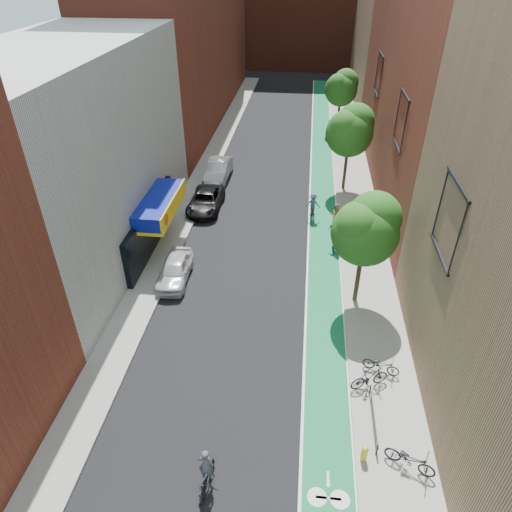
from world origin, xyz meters
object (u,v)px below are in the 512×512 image
(parked_car_silver, at_px, (218,171))
(cyclist_lane_near, at_px, (335,219))
(cyclist_lead, at_px, (206,475))
(cyclist_lane_mid, at_px, (336,237))
(fire_hydrant, at_px, (364,453))
(parked_car_white, at_px, (175,270))
(parked_car_black, at_px, (206,201))
(cyclist_lane_far, at_px, (313,208))

(parked_car_silver, relative_size, cyclist_lane_near, 2.48)
(cyclist_lead, distance_m, cyclist_lane_mid, 17.04)
(cyclist_lane_mid, height_order, fire_hydrant, cyclist_lane_mid)
(parked_car_white, xyz_separation_m, cyclist_lead, (4.28, -11.85, -0.06))
(parked_car_black, distance_m, fire_hydrant, 21.48)
(parked_car_silver, xyz_separation_m, cyclist_lane_near, (9.30, -7.15, 0.00))
(parked_car_silver, height_order, cyclist_lane_mid, cyclist_lane_mid)
(cyclist_lane_mid, bearing_deg, cyclist_lane_far, -57.77)
(parked_car_white, xyz_separation_m, fire_hydrant, (9.90, -10.31, -0.16))
(parked_car_white, distance_m, parked_car_silver, 13.90)
(fire_hydrant, bearing_deg, cyclist_lane_near, 92.01)
(cyclist_lead, distance_m, cyclist_lane_far, 20.32)
(cyclist_lane_mid, bearing_deg, cyclist_lead, 83.17)
(parked_car_black, distance_m, cyclist_lead, 21.04)
(parked_car_white, xyz_separation_m, cyclist_lane_far, (7.80, 8.16, 0.14))
(cyclist_lane_near, xyz_separation_m, cyclist_lane_far, (-1.50, 1.41, 0.03))
(cyclist_lane_far, xyz_separation_m, fire_hydrant, (2.10, -18.47, -0.30))
(cyclist_lane_mid, xyz_separation_m, cyclist_lane_far, (-1.50, 3.72, -0.02))
(parked_car_silver, bearing_deg, parked_car_black, -88.83)
(cyclist_lane_near, bearing_deg, fire_hydrant, 89.34)
(parked_car_white, relative_size, fire_hydrant, 5.64)
(parked_car_silver, xyz_separation_m, cyclist_lane_far, (7.80, -5.74, 0.03))
(parked_car_black, xyz_separation_m, cyclist_lane_near, (9.30, -2.00, 0.13))
(cyclist_lead, bearing_deg, parked_car_silver, -75.54)
(cyclist_lead, height_order, cyclist_lane_near, cyclist_lane_near)
(cyclist_lane_near, bearing_deg, parked_car_silver, -40.23)
(cyclist_lane_near, height_order, cyclist_lane_mid, cyclist_lane_mid)
(parked_car_black, relative_size, parked_car_silver, 0.99)
(parked_car_white, height_order, parked_car_black, parked_car_white)
(cyclist_lead, xyz_separation_m, cyclist_lane_near, (5.02, 18.60, 0.16))
(cyclist_lead, xyz_separation_m, fire_hydrant, (5.62, 1.54, -0.10))
(parked_car_white, height_order, parked_car_silver, parked_car_silver)
(parked_car_white, bearing_deg, cyclist_lane_mid, 23.19)
(parked_car_silver, height_order, cyclist_lane_far, cyclist_lane_far)
(parked_car_white, bearing_deg, parked_car_black, 87.69)
(parked_car_white, xyz_separation_m, parked_car_black, (0.00, 8.74, -0.03))
(cyclist_lane_far, bearing_deg, parked_car_white, 54.95)
(cyclist_lead, xyz_separation_m, cyclist_lane_far, (3.52, 20.01, 0.20))
(parked_car_white, distance_m, fire_hydrant, 14.30)
(parked_car_white, relative_size, cyclist_lead, 2.12)
(parked_car_silver, height_order, cyclist_lead, cyclist_lead)
(parked_car_white, distance_m, cyclist_lane_near, 11.49)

